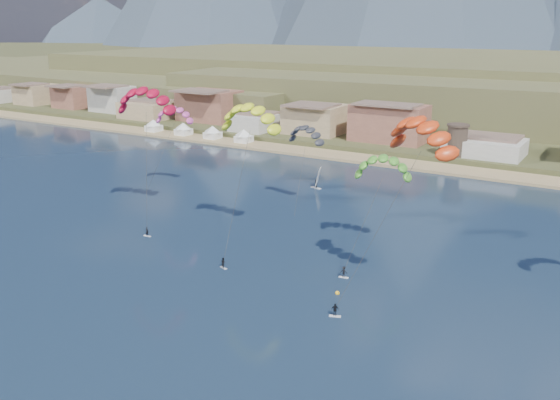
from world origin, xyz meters
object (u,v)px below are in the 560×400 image
kitesurfer_red (145,96)px  buoy (337,293)px  watchtower (457,140)px  windsurfer (317,182)px  kitesurfer_yellow (250,114)px  kitesurfer_green (383,164)px  kitesurfer_orange (422,129)px

kitesurfer_red → buoy: 53.25m
watchtower → windsurfer: size_ratio=1.81×
watchtower → kitesurfer_red: bearing=-116.7°
kitesurfer_red → kitesurfer_yellow: (23.39, -0.20, -1.43)m
kitesurfer_green → windsurfer: (-26.69, 28.25, -13.05)m
watchtower → kitesurfer_red: kitesurfer_red is taller
kitesurfer_green → kitesurfer_red: bearing=-172.0°
kitesurfer_yellow → kitesurfer_green: 23.35m
kitesurfer_yellow → buoy: kitesurfer_yellow is taller
kitesurfer_red → kitesurfer_yellow: size_ratio=1.03×
kitesurfer_yellow → windsurfer: size_ratio=5.48×
watchtower → kitesurfer_yellow: bearing=-100.9°
windsurfer → kitesurfer_orange: bearing=-49.0°
kitesurfer_red → kitesurfer_orange: 56.08m
kitesurfer_green → windsurfer: kitesurfer_green is taller
watchtower → kitesurfer_orange: kitesurfer_orange is taller
kitesurfer_red → windsurfer: 44.58m
kitesurfer_yellow → kitesurfer_green: kitesurfer_yellow is taller
kitesurfer_red → windsurfer: kitesurfer_red is taller
kitesurfer_red → kitesurfer_orange: kitesurfer_orange is taller
watchtower → kitesurfer_red: 86.32m
windsurfer → watchtower: bearing=64.0°
watchtower → kitesurfer_orange: (17.43, -84.24, 17.01)m
kitesurfer_yellow → buoy: bearing=-28.7°
kitesurfer_green → buoy: kitesurfer_green is taller
kitesurfer_green → windsurfer: bearing=133.4°
kitesurfer_orange → buoy: kitesurfer_orange is taller
kitesurfer_orange → kitesurfer_yellow: bearing=165.3°
watchtower → kitesurfer_red: (-37.98, -75.65, 16.89)m
watchtower → kitesurfer_yellow: 78.78m
watchtower → kitesurfer_red: size_ratio=0.32×
buoy → kitesurfer_red: bearing=164.6°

